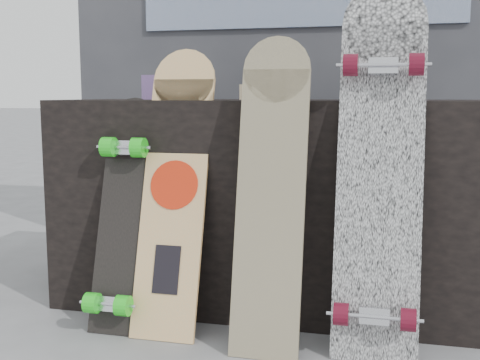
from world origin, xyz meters
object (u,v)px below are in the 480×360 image
(vendor_table, at_px, (268,202))
(longboard_geisha, at_px, (175,181))
(longboard_celtic, at_px, (271,184))
(skateboard_dark, at_px, (122,211))
(longboard_cascadia, at_px, (380,162))

(vendor_table, xyz_separation_m, longboard_geisha, (-0.27, -0.32, 0.12))
(longboard_celtic, bearing_deg, longboard_geisha, 164.69)
(vendor_table, bearing_deg, skateboard_dark, -140.85)
(vendor_table, relative_size, longboard_geisha, 1.62)
(longboard_cascadia, bearing_deg, vendor_table, 139.29)
(longboard_geisha, relative_size, skateboard_dark, 1.22)
(longboard_geisha, xyz_separation_m, longboard_cascadia, (0.70, -0.05, 0.09))
(skateboard_dark, bearing_deg, longboard_celtic, -5.66)
(longboard_geisha, bearing_deg, longboard_celtic, -15.31)
(longboard_celtic, xyz_separation_m, longboard_cascadia, (0.34, 0.05, 0.07))
(longboard_geisha, bearing_deg, skateboard_dark, -166.21)
(longboard_cascadia, bearing_deg, longboard_geisha, 176.29)
(longboard_geisha, bearing_deg, vendor_table, 50.22)
(longboard_geisha, relative_size, longboard_cascadia, 0.84)
(longboard_geisha, height_order, skateboard_dark, longboard_geisha)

